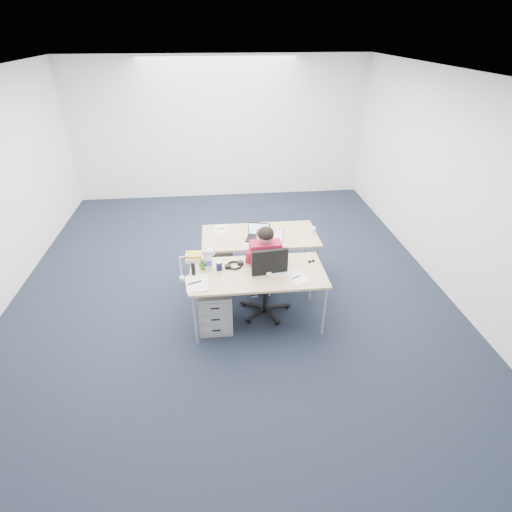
# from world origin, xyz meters

# --- Properties ---
(floor) EXTENTS (7.00, 7.00, 0.00)m
(floor) POSITION_xyz_m (0.00, 0.00, 0.00)
(floor) COLOR black
(floor) RESTS_ON ground
(room) EXTENTS (6.02, 7.02, 2.80)m
(room) POSITION_xyz_m (0.00, 0.00, 1.71)
(room) COLOR silver
(room) RESTS_ON ground
(desk_near) EXTENTS (1.60, 0.80, 0.73)m
(desk_near) POSITION_xyz_m (0.31, -0.88, 0.68)
(desk_near) COLOR tan
(desk_near) RESTS_ON ground
(desk_far) EXTENTS (1.60, 0.80, 0.73)m
(desk_far) POSITION_xyz_m (0.44, 0.07, 0.68)
(desk_far) COLOR tan
(desk_far) RESTS_ON ground
(office_chair) EXTENTS (0.73, 0.73, 1.05)m
(office_chair) POSITION_xyz_m (0.42, -0.74, 0.30)
(office_chair) COLOR black
(office_chair) RESTS_ON ground
(seated_person) EXTENTS (0.38, 0.66, 1.22)m
(seated_person) POSITION_xyz_m (0.42, -0.56, 0.62)
(seated_person) COLOR maroon
(seated_person) RESTS_ON ground
(drawer_pedestal_near) EXTENTS (0.40, 0.50, 0.55)m
(drawer_pedestal_near) POSITION_xyz_m (-0.22, -0.90, 0.28)
(drawer_pedestal_near) COLOR #9EA1A3
(drawer_pedestal_near) RESTS_ON ground
(drawer_pedestal_far) EXTENTS (0.40, 0.50, 0.55)m
(drawer_pedestal_far) POSITION_xyz_m (-0.15, 0.07, 0.28)
(drawer_pedestal_far) COLOR #9EA1A3
(drawer_pedestal_far) RESTS_ON ground
(silver_laptop) EXTENTS (0.35, 0.28, 0.37)m
(silver_laptop) POSITION_xyz_m (0.50, -0.60, 0.91)
(silver_laptop) COLOR silver
(silver_laptop) RESTS_ON desk_near
(wireless_keyboard) EXTENTS (0.32, 0.16, 0.02)m
(wireless_keyboard) POSITION_xyz_m (0.57, -0.96, 0.74)
(wireless_keyboard) COLOR white
(wireless_keyboard) RESTS_ON desk_near
(computer_mouse) EXTENTS (0.08, 0.12, 0.04)m
(computer_mouse) POSITION_xyz_m (0.43, -0.95, 0.75)
(computer_mouse) COLOR white
(computer_mouse) RESTS_ON desk_near
(headphones) EXTENTS (0.31, 0.27, 0.04)m
(headphones) POSITION_xyz_m (0.04, -0.72, 0.75)
(headphones) COLOR black
(headphones) RESTS_ON desk_near
(can_koozie) EXTENTS (0.07, 0.07, 0.12)m
(can_koozie) POSITION_xyz_m (-0.14, -0.78, 0.79)
(can_koozie) COLOR #141641
(can_koozie) RESTS_ON desk_near
(water_bottle) EXTENTS (0.08, 0.08, 0.25)m
(water_bottle) POSITION_xyz_m (-0.26, -0.75, 0.86)
(water_bottle) COLOR silver
(water_bottle) RESTS_ON desk_near
(bear_figurine) EXTENTS (0.10, 0.09, 0.15)m
(bear_figurine) POSITION_xyz_m (-0.34, -0.74, 0.81)
(bear_figurine) COLOR #29651B
(bear_figurine) RESTS_ON desk_near
(book_stack) EXTENTS (0.25, 0.21, 0.10)m
(book_stack) POSITION_xyz_m (-0.44, -0.53, 0.78)
(book_stack) COLOR silver
(book_stack) RESTS_ON desk_near
(cordless_phone) EXTENTS (0.05, 0.03, 0.16)m
(cordless_phone) POSITION_xyz_m (-0.44, -0.87, 0.81)
(cordless_phone) COLOR black
(cordless_phone) RESTS_ON desk_near
(papers_left) EXTENTS (0.26, 0.36, 0.01)m
(papers_left) POSITION_xyz_m (-0.41, -1.05, 0.74)
(papers_left) COLOR #FCFF93
(papers_left) RESTS_ON desk_near
(papers_right) EXTENTS (0.26, 0.32, 0.01)m
(papers_right) POSITION_xyz_m (0.75, -1.06, 0.73)
(papers_right) COLOR #FCFF93
(papers_right) RESTS_ON desk_near
(sunglasses) EXTENTS (0.10, 0.07, 0.02)m
(sunglasses) POSITION_xyz_m (0.99, -0.72, 0.74)
(sunglasses) COLOR black
(sunglasses) RESTS_ON desk_near
(desk_lamp) EXTENTS (0.40, 0.21, 0.43)m
(desk_lamp) POSITION_xyz_m (-0.44, -0.98, 0.95)
(desk_lamp) COLOR silver
(desk_lamp) RESTS_ON desk_near
(dark_laptop) EXTENTS (0.37, 0.37, 0.22)m
(dark_laptop) POSITION_xyz_m (0.40, -0.05, 0.84)
(dark_laptop) COLOR black
(dark_laptop) RESTS_ON desk_far
(far_cup) EXTENTS (0.07, 0.07, 0.09)m
(far_cup) POSITION_xyz_m (1.19, 0.04, 0.78)
(far_cup) COLOR white
(far_cup) RESTS_ON desk_far
(far_papers) EXTENTS (0.23, 0.29, 0.01)m
(far_papers) POSITION_xyz_m (-0.09, 0.30, 0.73)
(far_papers) COLOR white
(far_papers) RESTS_ON desk_far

